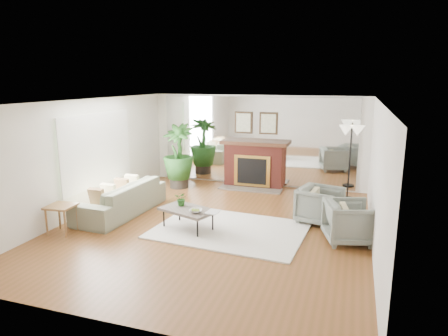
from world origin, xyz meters
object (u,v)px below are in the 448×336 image
(armchair_back, at_px, (320,205))
(fireplace, at_px, (254,163))
(coffee_table, at_px, (188,210))
(sofa, at_px, (121,198))
(side_table, at_px, (61,210))
(armchair_front, at_px, (349,222))
(floor_lamp, at_px, (351,137))
(potted_ficus, at_px, (178,154))

(armchair_back, bearing_deg, fireplace, 55.17)
(coffee_table, relative_size, armchair_back, 1.46)
(fireplace, xyz_separation_m, sofa, (-2.22, -3.14, -0.31))
(side_table, bearing_deg, armchair_back, 24.66)
(fireplace, xyz_separation_m, side_table, (-2.65, -4.52, -0.19))
(fireplace, relative_size, armchair_front, 2.44)
(coffee_table, bearing_deg, sofa, 166.06)
(sofa, height_order, armchair_back, armchair_back)
(fireplace, bearing_deg, coffee_table, -96.81)
(sofa, bearing_deg, floor_lamp, 121.97)
(armchair_front, xyz_separation_m, side_table, (-5.25, -1.28, 0.09))
(sofa, bearing_deg, armchair_front, 91.33)
(side_table, relative_size, floor_lamp, 0.31)
(coffee_table, relative_size, armchair_front, 1.45)
(sofa, relative_size, armchair_front, 2.84)
(sofa, bearing_deg, coffee_table, 78.52)
(side_table, bearing_deg, coffee_table, 22.79)
(armchair_back, relative_size, armchair_front, 0.99)
(side_table, bearing_deg, fireplace, 59.63)
(armchair_back, relative_size, potted_ficus, 0.48)
(coffee_table, distance_m, armchair_front, 3.05)
(coffee_table, xyz_separation_m, side_table, (-2.22, -0.93, 0.08))
(armchair_front, height_order, potted_ficus, potted_ficus)
(coffee_table, xyz_separation_m, armchair_back, (2.43, 1.20, -0.01))
(fireplace, distance_m, potted_ficus, 2.08)
(sofa, distance_m, floor_lamp, 5.57)
(armchair_back, distance_m, potted_ficus, 4.30)
(sofa, bearing_deg, side_table, -14.80)
(sofa, height_order, side_table, sofa)
(coffee_table, xyz_separation_m, sofa, (-1.79, 0.45, -0.05))
(armchair_front, xyz_separation_m, potted_ficus, (-4.52, 2.51, 0.55))
(side_table, height_order, potted_ficus, potted_ficus)
(armchair_front, bearing_deg, armchair_back, 18.41)
(floor_lamp, bearing_deg, coffee_table, -133.25)
(fireplace, height_order, armchair_front, fireplace)
(coffee_table, distance_m, sofa, 1.85)
(fireplace, height_order, potted_ficus, fireplace)
(armchair_front, distance_m, floor_lamp, 3.02)
(coffee_table, bearing_deg, potted_ficus, 117.60)
(floor_lamp, bearing_deg, armchair_front, -88.14)
(side_table, height_order, floor_lamp, floor_lamp)
(fireplace, xyz_separation_m, potted_ficus, (-1.92, -0.73, 0.28))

